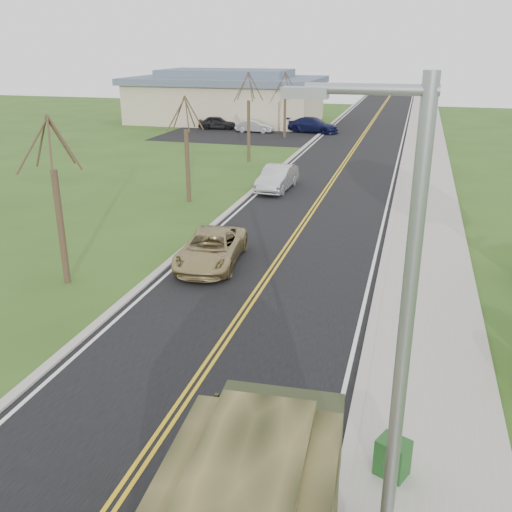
% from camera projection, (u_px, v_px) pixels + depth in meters
% --- Properties ---
extents(road, '(8.00, 120.00, 0.01)m').
position_uv_depth(road, '(352.00, 152.00, 46.37)').
color(road, black).
rests_on(road, ground).
extents(curb_right, '(0.30, 120.00, 0.12)m').
position_uv_depth(curb_right, '(404.00, 154.00, 45.31)').
color(curb_right, '#9E998E').
rests_on(curb_right, ground).
extents(sidewalk_right, '(3.20, 120.00, 0.10)m').
position_uv_depth(sidewalk_right, '(427.00, 155.00, 44.88)').
color(sidewalk_right, '#9E998E').
rests_on(sidewalk_right, ground).
extents(curb_left, '(0.30, 120.00, 0.10)m').
position_uv_depth(curb_left, '(302.00, 149.00, 47.40)').
color(curb_left, '#9E998E').
rests_on(curb_left, ground).
extents(street_light, '(1.65, 0.22, 8.00)m').
position_uv_depth(street_light, '(393.00, 373.00, 7.03)').
color(street_light, gray).
rests_on(street_light, ground).
extents(bare_tree_a, '(1.93, 2.26, 6.08)m').
position_uv_depth(bare_tree_a, '(59.00, 214.00, 20.13)').
color(bare_tree_a, '#38281C').
rests_on(bare_tree_a, ground).
extents(bare_tree_b, '(1.83, 2.14, 5.73)m').
position_uv_depth(bare_tree_b, '(187.00, 157.00, 31.02)').
color(bare_tree_b, '#38281C').
rests_on(bare_tree_b, ground).
extents(bare_tree_c, '(2.04, 2.39, 6.42)m').
position_uv_depth(bare_tree_c, '(249.00, 124.00, 41.75)').
color(bare_tree_c, '#38281C').
rests_on(bare_tree_c, ground).
extents(bare_tree_d, '(1.88, 2.20, 5.91)m').
position_uv_depth(bare_tree_d, '(285.00, 110.00, 52.66)').
color(bare_tree_d, '#38281C').
rests_on(bare_tree_d, ground).
extents(commercial_building, '(25.50, 21.50, 5.65)m').
position_uv_depth(commercial_building, '(227.00, 97.00, 63.87)').
color(commercial_building, tan).
rests_on(commercial_building, ground).
extents(suv_champagne, '(2.65, 4.95, 1.32)m').
position_uv_depth(suv_champagne, '(211.00, 249.00, 22.54)').
color(suv_champagne, '#9F8D5A').
rests_on(suv_champagne, ground).
extents(sedan_silver, '(1.77, 4.50, 1.46)m').
position_uv_depth(sedan_silver, '(277.00, 178.00, 34.13)').
color(sedan_silver, '#B7B8BC').
rests_on(sedan_silver, ground).
extents(utility_box_near, '(0.75, 0.70, 0.80)m').
position_uv_depth(utility_box_near, '(393.00, 457.00, 11.38)').
color(utility_box_near, '#1B4A1A').
rests_on(utility_box_near, sidewalk_right).
extents(lot_car_dark, '(4.09, 2.03, 1.34)m').
position_uv_depth(lot_car_dark, '(218.00, 123.00, 58.74)').
color(lot_car_dark, black).
rests_on(lot_car_dark, ground).
extents(lot_car_silver, '(3.77, 1.38, 1.23)m').
position_uv_depth(lot_car_silver, '(255.00, 126.00, 56.65)').
color(lot_car_silver, silver).
rests_on(lot_car_silver, ground).
extents(lot_car_navy, '(5.43, 3.16, 1.48)m').
position_uv_depth(lot_car_navy, '(313.00, 125.00, 56.40)').
color(lot_car_navy, '#0E1236').
rests_on(lot_car_navy, ground).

